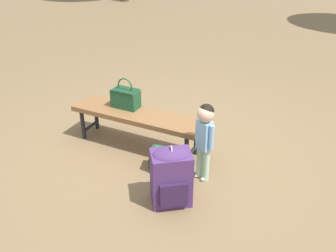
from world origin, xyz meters
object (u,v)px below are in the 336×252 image
Objects in this scene: park_bench at (137,117)px; backpack_large at (171,175)px; backpack_small at (157,158)px; child_standing at (205,131)px; handbag at (126,97)px.

backpack_large is at bearing -27.35° from park_bench.
backpack_large is at bearing -32.78° from backpack_small.
child_standing is 0.57m from backpack_large.
backpack_small is (0.51, -0.21, -0.24)m from park_bench.
backpack_large reaches higher than backpack_small.
handbag is 0.43× the size of child_standing.
child_standing is (1.18, -0.02, -0.00)m from handbag.
park_bench is 4.48× the size of handbag.
backpack_large is at bearing -24.14° from handbag.
handbag reaches higher than backpack_small.
park_bench is 0.99m from child_standing.
park_bench is 1.10m from backpack_large.
backpack_large is (1.18, -0.53, -0.26)m from handbag.
backpack_large reaches higher than park_bench.
child_standing is 0.66m from backpack_small.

